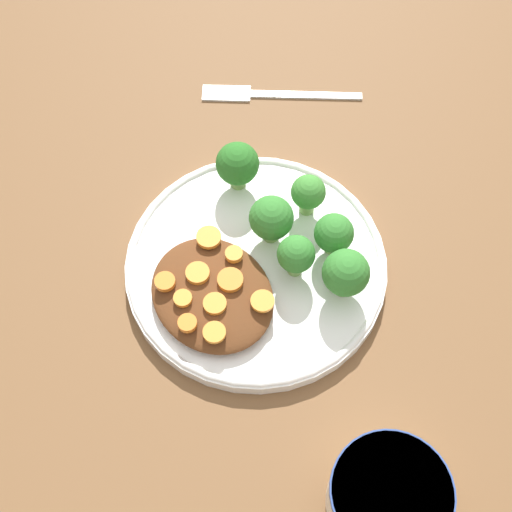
{
  "coord_description": "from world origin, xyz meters",
  "views": [
    {
      "loc": [
        0.29,
        -0.21,
        0.67
      ],
      "look_at": [
        0.0,
        0.0,
        0.03
      ],
      "focal_mm": 50.0,
      "sensor_mm": 36.0,
      "label": 1
    }
  ],
  "objects": [
    {
      "name": "stew_mound",
      "position": [
        0.01,
        -0.06,
        0.03
      ],
      "size": [
        0.14,
        0.12,
        0.02
      ],
      "primitive_type": "ellipsoid",
      "color": "#5B3319",
      "rests_on": "plate"
    },
    {
      "name": "carrot_slice_8",
      "position": [
        -0.04,
        -0.03,
        0.04
      ],
      "size": [
        0.03,
        0.03,
        0.01
      ],
      "primitive_type": "cylinder",
      "color": "orange",
      "rests_on": "stew_mound"
    },
    {
      "name": "broccoli_floret_2",
      "position": [
        -0.02,
        0.03,
        0.05
      ],
      "size": [
        0.05,
        0.05,
        0.06
      ],
      "color": "#7FA85B",
      "rests_on": "plate"
    },
    {
      "name": "carrot_slice_1",
      "position": [
        -0.01,
        -0.06,
        0.04
      ],
      "size": [
        0.02,
        0.02,
        0.01
      ],
      "primitive_type": "cylinder",
      "color": "orange",
      "rests_on": "stew_mound"
    },
    {
      "name": "carrot_slice_4",
      "position": [
        -0.01,
        -0.02,
        0.04
      ],
      "size": [
        0.02,
        0.02,
        0.01
      ],
      "primitive_type": "cylinder",
      "color": "orange",
      "rests_on": "stew_mound"
    },
    {
      "name": "carrot_slice_7",
      "position": [
        0.01,
        -0.04,
        0.04
      ],
      "size": [
        0.03,
        0.03,
        0.01
      ],
      "primitive_type": "cylinder",
      "color": "orange",
      "rests_on": "stew_mound"
    },
    {
      "name": "plate",
      "position": [
        0.0,
        0.0,
        0.01
      ],
      "size": [
        0.28,
        0.28,
        0.02
      ],
      "color": "white",
      "rests_on": "ground_plane"
    },
    {
      "name": "ground_plane",
      "position": [
        0.0,
        0.0,
        0.0
      ],
      "size": [
        4.0,
        4.0,
        0.0
      ],
      "primitive_type": "plane",
      "color": "brown"
    },
    {
      "name": "carrot_slice_6",
      "position": [
        0.0,
        -0.09,
        0.04
      ],
      "size": [
        0.02,
        0.02,
        0.0
      ],
      "primitive_type": "cylinder",
      "color": "orange",
      "rests_on": "stew_mound"
    },
    {
      "name": "carrot_slice_2",
      "position": [
        0.03,
        -0.1,
        0.04
      ],
      "size": [
        0.02,
        0.02,
        0.01
      ],
      "primitive_type": "cylinder",
      "color": "orange",
      "rests_on": "stew_mound"
    },
    {
      "name": "broccoli_floret_4",
      "position": [
        0.03,
        0.03,
        0.05
      ],
      "size": [
        0.04,
        0.04,
        0.05
      ],
      "color": "#759E51",
      "rests_on": "plate"
    },
    {
      "name": "dip_bowl",
      "position": [
        0.26,
        -0.05,
        0.03
      ],
      "size": [
        0.11,
        0.11,
        0.06
      ],
      "color": "white",
      "rests_on": "ground_plane"
    },
    {
      "name": "broccoli_floret_3",
      "position": [
        -0.09,
        0.04,
        0.05
      ],
      "size": [
        0.05,
        0.05,
        0.06
      ],
      "color": "#759E51",
      "rests_on": "plate"
    },
    {
      "name": "carrot_slice_9",
      "position": [
        0.02,
        -0.07,
        0.04
      ],
      "size": [
        0.02,
        0.02,
        0.0
      ],
      "primitive_type": "cylinder",
      "color": "orange",
      "rests_on": "stew_mound"
    },
    {
      "name": "carrot_slice_3",
      "position": [
        0.05,
        -0.08,
        0.04
      ],
      "size": [
        0.02,
        0.02,
        0.0
      ],
      "primitive_type": "cylinder",
      "color": "orange",
      "rests_on": "stew_mound"
    },
    {
      "name": "broccoli_floret_0",
      "position": [
        0.03,
        0.07,
        0.05
      ],
      "size": [
        0.04,
        0.04,
        0.05
      ],
      "color": "#7FA85B",
      "rests_on": "plate"
    },
    {
      "name": "carrot_slice_5",
      "position": [
        0.05,
        -0.03,
        0.04
      ],
      "size": [
        0.02,
        0.02,
        0.0
      ],
      "primitive_type": "cylinder",
      "color": "orange",
      "rests_on": "stew_mound"
    },
    {
      "name": "broccoli_floret_1",
      "position": [
        -0.02,
        0.08,
        0.05
      ],
      "size": [
        0.04,
        0.04,
        0.05
      ],
      "color": "#759E51",
      "rests_on": "plate"
    },
    {
      "name": "broccoli_floret_5",
      "position": [
        0.08,
        0.05,
        0.05
      ],
      "size": [
        0.05,
        0.05,
        0.06
      ],
      "color": "#759E51",
      "rests_on": "plate"
    },
    {
      "name": "carrot_slice_0",
      "position": [
        -0.03,
        -0.09,
        0.04
      ],
      "size": [
        0.02,
        0.02,
        0.01
      ],
      "primitive_type": "cylinder",
      "color": "orange",
      "rests_on": "stew_mound"
    },
    {
      "name": "fork",
      "position": [
        -0.19,
        0.15,
        0.0
      ],
      "size": [
        0.13,
        0.17,
        0.01
      ],
      "rotation": [
        0.0,
        0.0,
        10.34
      ],
      "color": "silver",
      "rests_on": "ground_plane"
    }
  ]
}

